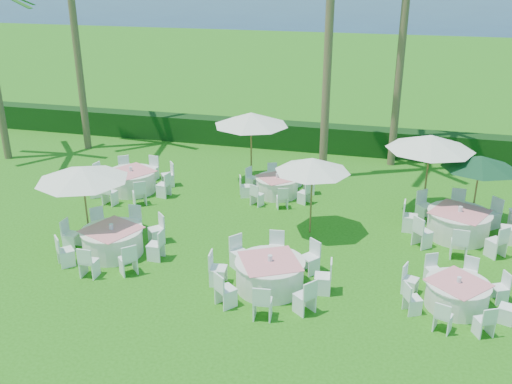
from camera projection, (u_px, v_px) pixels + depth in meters
The scene contains 16 objects.
ground at pixel (228, 275), 15.98m from camera, with size 120.00×120.00×0.00m, color #216010.
hedge at pixel (304, 137), 26.52m from camera, with size 34.00×1.00×1.20m, color black.
ocean at pixel (389, 9), 107.45m from camera, with size 260.00×260.00×0.00m, color #061844.
banquet_table_a at pixel (113, 241), 17.01m from camera, with size 3.20×3.20×0.97m.
banquet_table_b at pixel (270, 274), 15.19m from camera, with size 3.29×3.29×0.99m.
banquet_table_c at pixel (457, 294), 14.37m from camera, with size 2.76×2.76×0.86m.
banquet_table_d at pixel (132, 181), 21.68m from camera, with size 3.26×3.26×0.98m.
banquet_table_e at pixel (277, 186), 21.32m from camera, with size 2.75×2.75×0.87m.
banquet_table_f at pixel (458, 223), 18.07m from camera, with size 3.46×3.46×1.04m.
umbrella_a at pixel (82, 174), 17.10m from camera, with size 2.80×2.80×2.47m.
umbrella_b at pixel (313, 165), 17.66m from camera, with size 2.39×2.39×2.54m.
umbrella_c at pixel (251, 119), 21.64m from camera, with size 2.89×2.89×2.87m.
umbrella_d at pixel (431, 142), 18.82m from camera, with size 2.93×2.93×2.87m.
umbrella_green at pixel (480, 162), 18.19m from camera, with size 2.44×2.44×2.43m.
palm_a at pixel (75, 28), 24.88m from camera, with size 4.38×4.22×10.00m.
palm_d at pixel (402, 43), 22.81m from camera, with size 4.15×4.40×9.37m.
Camera 1 is at (4.32, -13.29, 8.15)m, focal length 40.00 mm.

